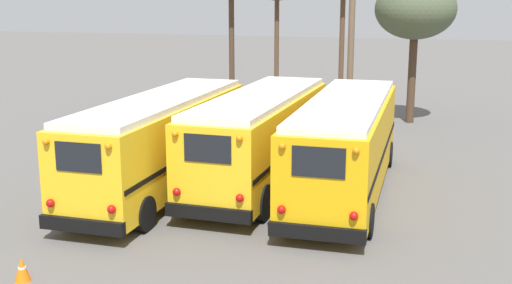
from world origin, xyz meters
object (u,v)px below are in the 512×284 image
at_px(traffic_cone, 22,269).
at_px(school_bus_0, 162,140).
at_px(bare_tree_1, 415,10).
at_px(school_bus_2, 346,143).
at_px(utility_pole, 351,48).
at_px(school_bus_1, 261,135).

bearing_deg(traffic_cone, school_bus_0, 89.45).
relative_size(bare_tree_1, traffic_cone, 12.59).
bearing_deg(school_bus_0, traffic_cone, -90.55).
distance_m(school_bus_2, traffic_cone, 10.46).
xyz_separation_m(school_bus_2, utility_pole, (-1.55, 10.75, 2.14)).
relative_size(school_bus_0, school_bus_2, 0.98).
bearing_deg(school_bus_2, traffic_cone, -123.93).
distance_m(school_bus_1, bare_tree_1, 13.75).
height_order(school_bus_2, utility_pole, utility_pole).
distance_m(school_bus_1, school_bus_2, 2.87).
height_order(school_bus_1, school_bus_2, school_bus_1).
relative_size(school_bus_2, traffic_cone, 18.36).
xyz_separation_m(school_bus_1, bare_tree_1, (4.07, 12.55, 3.85)).
height_order(school_bus_0, utility_pole, utility_pole).
xyz_separation_m(school_bus_0, traffic_cone, (-0.07, -7.24, -1.39)).
height_order(school_bus_0, bare_tree_1, bare_tree_1).
bearing_deg(school_bus_1, school_bus_2, -3.74).
xyz_separation_m(school_bus_0, utility_pole, (4.16, 12.10, 2.13)).
distance_m(school_bus_2, bare_tree_1, 13.37).
bearing_deg(bare_tree_1, school_bus_1, -107.97).
bearing_deg(school_bus_1, school_bus_0, -151.62).
height_order(school_bus_0, school_bus_2, school_bus_0).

